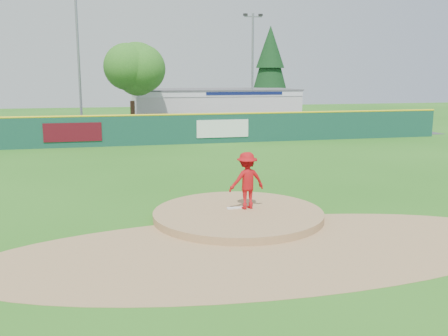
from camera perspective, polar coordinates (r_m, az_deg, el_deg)
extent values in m
plane|color=#286B19|center=(16.27, 1.62, -5.76)|extent=(120.00, 120.00, 0.00)
cylinder|color=#9E774C|center=(16.27, 1.62, -5.76)|extent=(5.50, 5.50, 0.50)
cube|color=white|center=(16.48, 1.36, -4.58)|extent=(0.60, 0.15, 0.04)
cylinder|color=#9E774C|center=(13.54, 4.92, -9.20)|extent=(15.40, 15.40, 0.01)
cube|color=#38383A|center=(42.53, -7.76, 4.29)|extent=(44.00, 16.00, 0.02)
imported|color=#AF0F13|center=(16.30, 2.63, -1.44)|extent=(1.31, 0.89, 1.87)
imported|color=silver|center=(40.86, -4.86, 5.21)|extent=(5.92, 3.30, 1.57)
cube|color=silver|center=(48.24, -1.24, 7.01)|extent=(15.00, 8.00, 3.20)
cube|color=white|center=(44.25, -0.15, 8.51)|extent=(15.00, 0.06, 0.55)
cube|color=#0F194C|center=(44.71, 2.39, 8.52)|extent=(7.00, 0.03, 0.28)
cube|color=#59595B|center=(48.17, -1.25, 8.97)|extent=(15.20, 8.20, 0.12)
cube|color=#560C16|center=(33.27, -16.91, 3.93)|extent=(3.60, 0.04, 1.20)
cube|color=white|center=(34.08, -0.15, 4.53)|extent=(3.60, 0.04, 1.20)
cube|color=#144236|center=(33.53, -6.30, 4.37)|extent=(40.00, 0.10, 2.00)
cylinder|color=yellow|center=(33.43, -6.33, 6.07)|extent=(40.00, 0.14, 0.14)
cylinder|color=#382314|center=(40.28, -10.37, 5.71)|extent=(0.36, 0.36, 2.60)
sphere|color=#387F23|center=(40.14, -10.53, 10.35)|extent=(5.60, 5.60, 5.60)
cylinder|color=#382314|center=(53.99, 5.20, 6.49)|extent=(0.40, 0.40, 1.60)
cone|color=#113A16|center=(53.86, 5.29, 11.54)|extent=(4.40, 4.40, 7.90)
cylinder|color=gray|center=(42.15, -16.26, 11.39)|extent=(0.20, 0.20, 11.00)
cylinder|color=gray|center=(45.98, 3.27, 11.06)|extent=(0.20, 0.20, 10.00)
cube|color=gray|center=(46.26, 3.33, 16.89)|extent=(1.60, 0.10, 0.10)
cube|color=black|center=(46.09, 2.46, 17.11)|extent=(0.35, 0.25, 0.20)
cube|color=black|center=(46.48, 4.20, 17.04)|extent=(0.35, 0.25, 0.20)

